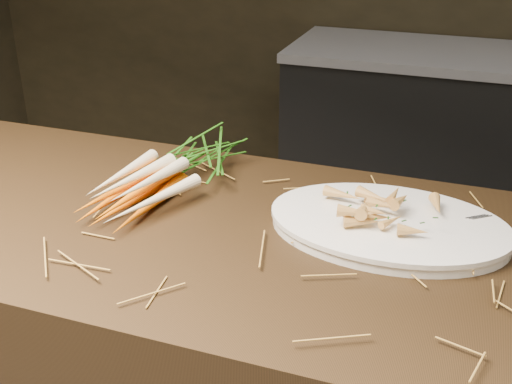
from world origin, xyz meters
TOP-DOWN VIEW (x-y plane):
  - back_counter at (0.30, 2.18)m, footprint 1.82×0.62m
  - straw_bedding at (0.00, 0.30)m, footprint 1.40×0.60m
  - root_veg_bunch at (-0.38, 0.44)m, footprint 0.21×0.49m
  - serving_platter at (0.09, 0.38)m, footprint 0.45×0.30m
  - roasted_veg_heap at (0.09, 0.38)m, footprint 0.22×0.16m
  - serving_fork at (0.25, 0.36)m, footprint 0.14×0.12m

SIDE VIEW (x-z plane):
  - back_counter at x=0.30m, z-range 0.00..0.84m
  - straw_bedding at x=0.00m, z-range 0.90..0.92m
  - serving_platter at x=0.09m, z-range 0.90..0.92m
  - serving_fork at x=0.25m, z-range 0.92..0.93m
  - root_veg_bunch at x=-0.38m, z-range 0.90..0.99m
  - roasted_veg_heap at x=0.09m, z-range 0.92..0.97m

